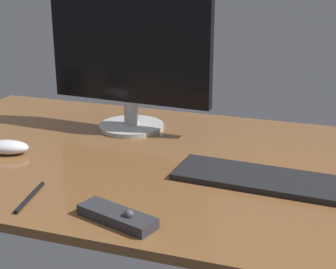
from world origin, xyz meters
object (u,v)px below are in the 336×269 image
(keyboard, at_px, (264,179))
(pen, at_px, (30,197))
(monitor, at_px, (130,60))
(computer_mouse, at_px, (7,147))
(media_remote, at_px, (117,216))

(keyboard, height_order, pen, keyboard)
(keyboard, bearing_deg, monitor, 152.10)
(monitor, bearing_deg, keyboard, -27.61)
(monitor, height_order, computer_mouse, monitor)
(monitor, height_order, pen, monitor)
(monitor, distance_m, keyboard, 0.55)
(computer_mouse, relative_size, media_remote, 0.65)
(pen, bearing_deg, media_remote, 72.10)
(keyboard, relative_size, computer_mouse, 3.57)
(computer_mouse, bearing_deg, media_remote, -42.77)
(computer_mouse, bearing_deg, keyboard, -9.65)
(computer_mouse, distance_m, pen, 0.30)
(media_remote, bearing_deg, keyboard, 67.05)
(keyboard, xyz_separation_m, pen, (-0.45, -0.25, -0.00))
(monitor, xyz_separation_m, keyboard, (0.44, -0.26, -0.20))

